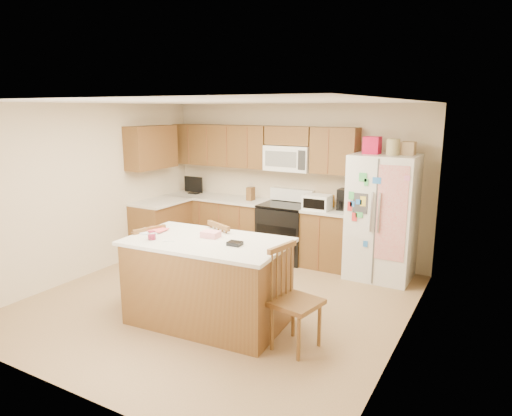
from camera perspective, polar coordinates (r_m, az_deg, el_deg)
The scene contains 9 objects.
ground at distance 6.01m, azimuth -4.62°, elevation -11.48°, with size 4.50×4.50×0.00m, color olive.
room_shell at distance 5.59m, azimuth -4.87°, elevation 2.16°, with size 4.60×4.60×2.52m.
cabinetry at distance 7.69m, azimuth -3.41°, elevation 0.99°, with size 3.36×1.56×2.15m.
stove at distance 7.45m, azimuth 3.63°, elevation -2.87°, with size 0.76×0.65×1.13m.
refrigerator at distance 6.77m, azimuth 15.51°, elevation -0.95°, with size 0.90×0.79×2.04m.
island at distance 5.30m, azimuth -6.05°, elevation -9.06°, with size 1.88×1.16×1.08m.
windsor_chair_left at distance 5.87m, azimuth -13.66°, elevation -7.26°, with size 0.55×0.56×1.04m.
windsor_chair_back at distance 5.76m, azimuth -3.29°, elevation -7.16°, with size 0.60×0.59×1.07m.
windsor_chair_right at distance 4.75m, azimuth 4.77°, elevation -11.52°, with size 0.52×0.54×1.07m.
Camera 1 is at (3.09, -4.55, 2.42)m, focal length 32.00 mm.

